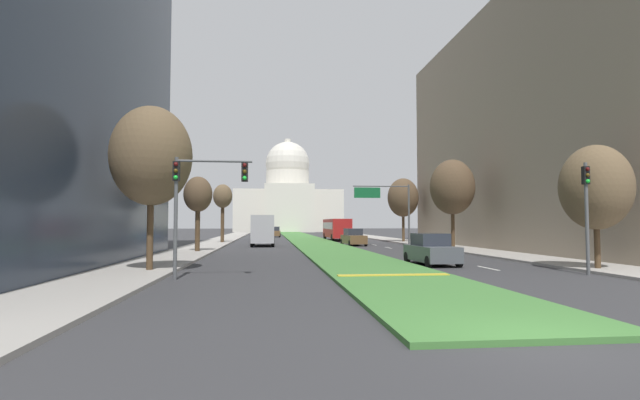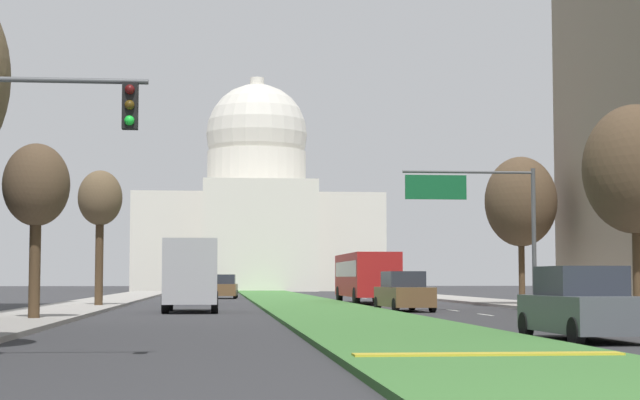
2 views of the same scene
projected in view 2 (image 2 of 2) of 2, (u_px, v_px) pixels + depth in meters
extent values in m
plane|color=#333335|center=(290.00, 301.00, 71.06)|extent=(279.78, 279.78, 0.00)
cube|color=#427A38|center=(297.00, 302.00, 64.75)|extent=(5.38, 114.46, 0.14)
cube|color=gold|center=(488.00, 354.00, 18.93)|extent=(4.84, 0.50, 0.04)
cube|color=silver|center=(574.00, 327.00, 33.08)|extent=(0.16, 2.40, 0.01)
cube|color=silver|center=(485.00, 315.00, 44.07)|extent=(0.16, 2.40, 0.01)
cube|color=silver|center=(453.00, 310.00, 50.21)|extent=(0.16, 2.40, 0.01)
cube|color=silver|center=(422.00, 306.00, 57.88)|extent=(0.16, 2.40, 0.01)
cube|color=silver|center=(377.00, 300.00, 73.98)|extent=(0.16, 2.40, 0.01)
cube|color=silver|center=(365.00, 298.00, 80.38)|extent=(0.16, 2.40, 0.01)
cube|color=silver|center=(356.00, 297.00, 85.14)|extent=(0.16, 2.40, 0.01)
cube|color=#9E9991|center=(87.00, 305.00, 57.32)|extent=(4.00, 114.46, 0.15)
cube|color=#9E9991|center=(515.00, 304.00, 59.55)|extent=(4.00, 114.46, 0.15)
cube|color=silver|center=(256.00, 244.00, 134.61)|extent=(29.83, 21.55, 11.65)
cube|color=silver|center=(260.00, 235.00, 121.97)|extent=(13.13, 4.00, 12.81)
cylinder|color=silver|center=(257.00, 175.00, 135.26)|extent=(12.49, 12.49, 5.91)
sphere|color=silver|center=(257.00, 134.00, 135.64)|extent=(12.80, 12.80, 12.80)
cylinder|color=silver|center=(257.00, 89.00, 136.06)|extent=(1.80, 1.80, 3.00)
cylinder|color=#515456|center=(58.00, 80.00, 19.14)|extent=(3.20, 0.10, 0.10)
cube|color=black|center=(130.00, 106.00, 19.23)|extent=(0.28, 0.24, 0.84)
sphere|color=#510F0F|center=(130.00, 89.00, 19.11)|extent=(0.18, 0.18, 0.18)
sphere|color=#4C380F|center=(130.00, 105.00, 19.09)|extent=(0.18, 0.18, 0.18)
sphere|color=#1ED838|center=(129.00, 120.00, 19.07)|extent=(0.18, 0.18, 0.18)
cylinder|color=#515456|center=(534.00, 240.00, 48.35)|extent=(0.20, 0.20, 6.50)
cylinder|color=#515456|center=(468.00, 172.00, 48.29)|extent=(6.02, 0.12, 0.12)
cube|color=#146033|center=(436.00, 187.00, 48.05)|extent=(2.80, 0.08, 1.10)
cylinder|color=#4C3823|center=(35.00, 264.00, 36.63)|extent=(0.39, 0.39, 4.02)
ellipsoid|color=brown|center=(36.00, 185.00, 36.83)|extent=(2.29, 2.29, 2.87)
cylinder|color=#4C3823|center=(637.00, 260.00, 39.25)|extent=(0.32, 0.32, 4.34)
ellipsoid|color=brown|center=(635.00, 169.00, 39.50)|extent=(3.85, 3.85, 4.81)
cylinder|color=#4C3823|center=(99.00, 260.00, 54.26)|extent=(0.41, 0.41, 4.90)
ellipsoid|color=brown|center=(100.00, 198.00, 54.49)|extent=(2.25, 2.25, 2.81)
cylinder|color=#4C3823|center=(522.00, 265.00, 56.28)|extent=(0.33, 0.33, 4.37)
ellipsoid|color=brown|center=(521.00, 202.00, 56.53)|extent=(3.81, 3.81, 4.77)
cube|color=#4C5156|center=(584.00, 314.00, 25.60)|extent=(2.04, 4.43, 0.87)
cube|color=#282D38|center=(580.00, 281.00, 25.83)|extent=(1.73, 2.15, 0.71)
cylinder|color=black|center=(576.00, 332.00, 23.75)|extent=(0.24, 0.65, 0.64)
cylinder|color=black|center=(591.00, 324.00, 27.40)|extent=(0.24, 0.65, 0.64)
cylinder|color=black|center=(526.00, 325.00, 27.18)|extent=(0.24, 0.65, 0.64)
cube|color=brown|center=(404.00, 297.00, 48.71)|extent=(2.14, 4.70, 0.88)
cube|color=#282D38|center=(403.00, 279.00, 48.95)|extent=(1.76, 2.31, 0.72)
cylinder|color=black|center=(433.00, 305.00, 47.00)|extent=(0.26, 0.65, 0.64)
cylinder|color=black|center=(396.00, 305.00, 46.73)|extent=(0.26, 0.65, 0.64)
cylinder|color=black|center=(412.00, 303.00, 50.63)|extent=(0.26, 0.65, 0.64)
cylinder|color=black|center=(378.00, 303.00, 50.36)|extent=(0.26, 0.65, 0.64)
cube|color=navy|center=(187.00, 293.00, 62.69)|extent=(1.83, 4.63, 0.81)
cube|color=#282D38|center=(187.00, 281.00, 62.57)|extent=(1.59, 2.23, 0.66)
cylinder|color=black|center=(174.00, 298.00, 64.42)|extent=(0.23, 0.64, 0.64)
cylinder|color=black|center=(201.00, 298.00, 64.60)|extent=(0.23, 0.64, 0.64)
cylinder|color=black|center=(172.00, 299.00, 60.75)|extent=(0.23, 0.64, 0.64)
cylinder|color=black|center=(201.00, 299.00, 60.92)|extent=(0.23, 0.64, 0.64)
cube|color=brown|center=(224.00, 290.00, 79.55)|extent=(2.09, 4.63, 0.86)
cube|color=#282D38|center=(224.00, 279.00, 79.43)|extent=(1.75, 2.26, 0.71)
cylinder|color=black|center=(214.00, 294.00, 81.30)|extent=(0.25, 0.65, 0.64)
cylinder|color=black|center=(236.00, 294.00, 81.38)|extent=(0.25, 0.65, 0.64)
cylinder|color=black|center=(211.00, 295.00, 77.68)|extent=(0.25, 0.65, 0.64)
cylinder|color=black|center=(235.00, 295.00, 77.76)|extent=(0.25, 0.65, 0.64)
cube|color=#BCBCC1|center=(193.00, 279.00, 49.91)|extent=(2.30, 2.00, 2.20)
cube|color=#B2B2B7|center=(191.00, 272.00, 46.76)|extent=(2.30, 4.40, 2.80)
cylinder|color=black|center=(170.00, 301.00, 49.74)|extent=(0.30, 0.90, 0.90)
cylinder|color=black|center=(215.00, 301.00, 49.94)|extent=(0.30, 0.90, 0.90)
cylinder|color=black|center=(165.00, 303.00, 45.47)|extent=(0.30, 0.90, 0.90)
cylinder|color=black|center=(215.00, 303.00, 45.67)|extent=(0.30, 0.90, 0.90)
cube|color=#B21E1E|center=(366.00, 275.00, 63.30)|extent=(2.50, 11.00, 2.50)
cube|color=#232833|center=(366.00, 269.00, 63.33)|extent=(2.52, 10.12, 0.90)
cylinder|color=black|center=(397.00, 296.00, 59.05)|extent=(0.32, 1.00, 1.00)
cylinder|color=black|center=(356.00, 297.00, 58.84)|extent=(0.32, 1.00, 1.00)
cylinder|color=black|center=(376.00, 294.00, 67.19)|extent=(0.32, 1.00, 1.00)
cylinder|color=black|center=(339.00, 294.00, 66.98)|extent=(0.32, 1.00, 1.00)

